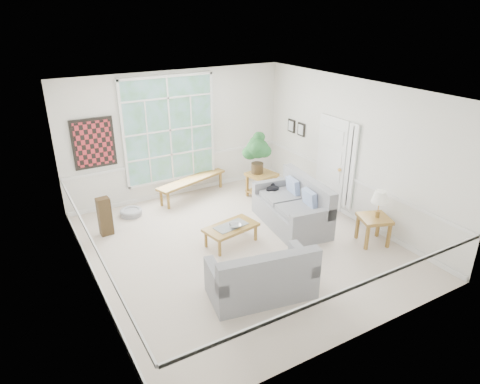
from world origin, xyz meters
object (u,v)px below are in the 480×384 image
object	(u,v)px
loveseat_right	(291,203)
end_table	(261,185)
loveseat_front	(261,270)
coffee_table	(231,235)
side_table	(373,230)

from	to	relation	value
loveseat_right	end_table	xyz separation A→B (m)	(0.26, 1.56, -0.20)
loveseat_right	end_table	distance (m)	1.60
loveseat_front	end_table	xyz separation A→B (m)	(2.10, 3.27, -0.14)
coffee_table	end_table	xyz separation A→B (m)	(1.74, 1.62, 0.11)
side_table	coffee_table	bearing A→B (deg)	150.62
loveseat_front	end_table	distance (m)	3.89
loveseat_front	coffee_table	xyz separation A→B (m)	(0.36, 1.65, -0.26)
loveseat_right	side_table	size ratio (longest dim) A/B	3.32
coffee_table	side_table	xyz separation A→B (m)	(2.43, -1.37, 0.09)
end_table	loveseat_right	bearing A→B (deg)	-99.33
loveseat_front	side_table	xyz separation A→B (m)	(2.79, 0.28, -0.17)
loveseat_front	coffee_table	size ratio (longest dim) A/B	1.60
coffee_table	loveseat_front	bearing A→B (deg)	-112.49
loveseat_right	coffee_table	world-z (taller)	loveseat_right
loveseat_right	coffee_table	xyz separation A→B (m)	(-1.48, -0.06, -0.32)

